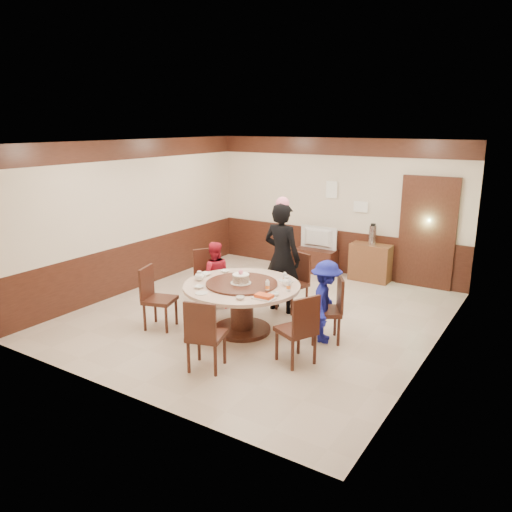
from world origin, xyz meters
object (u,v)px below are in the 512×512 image
Objects in this scene: birthday_cake at (241,279)px; shrimp_platter at (264,297)px; tv_stand at (316,260)px; banquet_table at (242,298)px; television at (317,238)px; person_red at (214,275)px; person_blue at (326,302)px; thermos at (373,235)px; side_cabinet at (370,262)px; person_standing at (282,258)px.

shrimp_platter is at bearing -28.37° from birthday_cake.
shrimp_platter is 0.35× the size of tv_stand.
tv_stand is at bearing 97.02° from banquet_table.
television is at bearing 105.17° from shrimp_platter.
person_red is 1.89m from shrimp_platter.
person_blue is 3.18× the size of thermos.
person_blue is 1.51× the size of side_cabinet.
birthday_cake reaches higher than television.
birthday_cake is at bearing 91.40° from person_standing.
shrimp_platter is 3.87m from thermos.
banquet_table is 3.61m from thermos.
thermos reaches higher than television.
tv_stand is 2.24× the size of thermos.
shrimp_platter is 0.36× the size of television.
birthday_cake is 3.65m from side_cabinet.
person_standing reaches higher than banquet_table.
person_blue is at bearing 16.43° from banquet_table.
shrimp_platter is (0.61, -0.36, 0.24)m from banquet_table.
person_standing is 2.44m from television.
person_red is at bearing -101.10° from tv_stand.
thermos is at bearing -9.39° from person_blue.
person_blue is 4.03× the size of shrimp_platter.
thermos is (0.76, 3.54, 0.09)m from birthday_cake.
birthday_cake is (-1.21, -0.39, 0.25)m from person_blue.
tv_stand is 0.49m from television.
person_standing reaches higher than thermos.
person_red is 3.40m from thermos.
person_red is at bearing -121.27° from thermos.
television is at bearing 10.26° from person_blue.
person_blue is at bearing -62.21° from tv_stand.
birthday_cake is 0.36× the size of tv_stand.
birthday_cake is at bearing 97.68° from television.
thermos reaches higher than banquet_table.
person_standing is 1.53× the size of person_blue.
banquet_table is 2.06× the size of tv_stand.
shrimp_platter reaches higher than side_cabinet.
thermos is at bearing -101.69° from person_standing.
person_red is at bearing 146.91° from birthday_cake.
tv_stand is 1.38m from thermos.
person_red is at bearing 148.64° from shrimp_platter.
person_red is 1.36× the size of tv_stand.
person_blue reaches higher than tv_stand.
banquet_table is at bearing -102.31° from thermos.
tv_stand is 1.19m from side_cabinet.
banquet_table reaches higher than tv_stand.
tv_stand is (-1.64, 3.12, -0.35)m from person_blue.
thermos is at bearing 77.69° from banquet_table.
banquet_table is at bearing 109.06° from person_red.
person_blue is at bearing 17.76° from birthday_cake.
birthday_cake is 0.37× the size of television.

